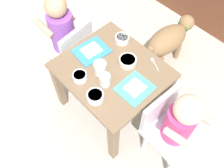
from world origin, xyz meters
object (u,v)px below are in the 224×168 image
object	(u,v)px
food_tray_right	(135,88)
cereal_bowl_right_side	(95,96)
dining_table	(112,77)
veggie_bowl_far	(122,39)
dog	(169,39)
cereal_bowl_left_side	(80,76)
food_tray_left	(91,51)
seated_child_left	(63,32)
water_cup_left	(105,80)
seated_child_right	(178,122)
water_cup_right	(100,69)
spoon_by_left_tray	(154,63)
veggie_bowl_near	(128,61)

from	to	relation	value
food_tray_right	cereal_bowl_right_side	distance (m)	0.21
dining_table	veggie_bowl_far	distance (m)	0.24
dog	food_tray_right	size ratio (longest dim) A/B	2.60
dining_table	cereal_bowl_left_side	bearing A→B (deg)	-112.73
food_tray_left	veggie_bowl_far	distance (m)	0.20
seated_child_left	water_cup_left	size ratio (longest dim) A/B	9.37
dining_table	cereal_bowl_right_side	xyz separation A→B (m)	(0.08, -0.19, 0.10)
dining_table	seated_child_right	world-z (taller)	seated_child_right
dog	water_cup_right	bearing A→B (deg)	-89.33
dining_table	spoon_by_left_tray	distance (m)	0.26
veggie_bowl_far	seated_child_left	bearing A→B (deg)	-148.92
dining_table	spoon_by_left_tray	bearing A→B (deg)	57.08
seated_child_left	cereal_bowl_left_side	bearing A→B (deg)	-23.12
dining_table	dog	bearing A→B (deg)	93.53
seated_child_left	water_cup_right	distance (m)	0.43
dining_table	cereal_bowl_right_side	world-z (taller)	cereal_bowl_right_side
seated_child_left	cereal_bowl_left_side	world-z (taller)	seated_child_left
seated_child_left	spoon_by_left_tray	xyz separation A→B (m)	(0.58, 0.21, 0.03)
water_cup_left	cereal_bowl_right_side	size ratio (longest dim) A/B	0.78
dining_table	water_cup_right	distance (m)	0.13
water_cup_left	spoon_by_left_tray	distance (m)	0.31
dining_table	spoon_by_left_tray	size ratio (longest dim) A/B	6.00
water_cup_left	seated_child_left	bearing A→B (deg)	170.35
veggie_bowl_near	cereal_bowl_left_side	distance (m)	0.28
veggie_bowl_far	water_cup_left	bearing A→B (deg)	-60.40
spoon_by_left_tray	seated_child_right	bearing A→B (deg)	-27.80
veggie_bowl_far	dining_table	bearing A→B (deg)	-58.61
cereal_bowl_left_side	veggie_bowl_near	bearing A→B (deg)	69.22
food_tray_right	dining_table	bearing A→B (deg)	-179.99
food_tray_left	veggie_bowl_near	xyz separation A→B (m)	(0.21, 0.09, 0.01)
seated_child_left	cereal_bowl_right_side	xyz separation A→B (m)	(0.53, -0.18, 0.05)
food_tray_left	cereal_bowl_right_side	world-z (taller)	cereal_bowl_right_side
cereal_bowl_left_side	water_cup_left	bearing A→B (deg)	33.44
dog	veggie_bowl_far	size ratio (longest dim) A/B	5.28
food_tray_right	dog	bearing A→B (deg)	109.69
water_cup_left	veggie_bowl_far	xyz separation A→B (m)	(-0.16, 0.28, -0.01)
seated_child_left	water_cup_left	xyz separation A→B (m)	(0.49, -0.08, 0.06)
dining_table	seated_child_right	bearing A→B (deg)	4.95
food_tray_right	water_cup_right	distance (m)	0.22
food_tray_right	veggie_bowl_near	world-z (taller)	veggie_bowl_near
food_tray_right	water_cup_right	size ratio (longest dim) A/B	2.39
water_cup_left	spoon_by_left_tray	xyz separation A→B (m)	(0.09, 0.30, -0.03)
seated_child_right	dog	distance (m)	0.76
dog	water_cup_left	bearing A→B (deg)	-83.24
seated_child_left	water_cup_left	bearing A→B (deg)	-9.65
water_cup_left	cereal_bowl_right_side	world-z (taller)	water_cup_left
water_cup_right	veggie_bowl_far	bearing A→B (deg)	109.10
cereal_bowl_left_side	dog	bearing A→B (deg)	87.44
seated_child_right	water_cup_right	bearing A→B (deg)	-168.24
veggie_bowl_far	cereal_bowl_left_side	xyz separation A→B (m)	(0.04, -0.36, 0.00)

